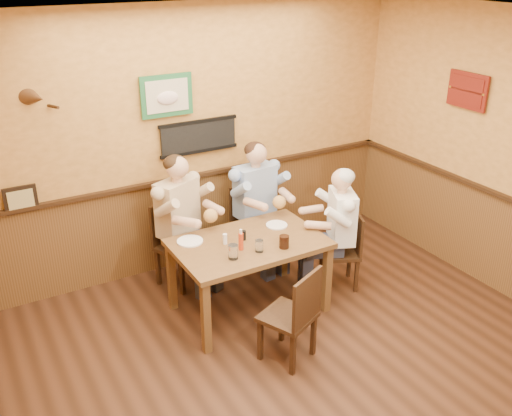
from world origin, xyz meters
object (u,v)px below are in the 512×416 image
at_px(pepper_shaker, 244,235).
at_px(diner_white_elder, 341,235).
at_px(diner_tan_shirt, 179,228).
at_px(water_glass_left, 233,252).
at_px(salt_shaker, 225,239).
at_px(cola_tumbler, 284,242).
at_px(dining_table, 249,250).
at_px(diner_blue_polo, 255,211).
at_px(chair_back_left, 180,245).
at_px(chair_back_right, 255,226).
at_px(hot_sauce_bottle, 241,241).
at_px(water_glass_mid, 259,246).
at_px(chair_near_side, 288,314).
at_px(chair_right_end, 340,250).

bearing_deg(pepper_shaker, diner_white_elder, -6.46).
xyz_separation_m(diner_tan_shirt, water_glass_left, (0.10, -1.01, 0.18)).
distance_m(salt_shaker, pepper_shaker, 0.19).
relative_size(water_glass_left, cola_tumbler, 1.12).
distance_m(dining_table, diner_blue_polo, 0.94).
relative_size(diner_white_elder, salt_shaker, 11.60).
bearing_deg(diner_white_elder, cola_tumbler, -52.12).
relative_size(diner_tan_shirt, diner_blue_polo, 1.01).
height_order(chair_back_left, pepper_shaker, chair_back_left).
relative_size(diner_tan_shirt, salt_shaker, 12.72).
bearing_deg(salt_shaker, chair_back_right, 44.85).
bearing_deg(hot_sauce_bottle, diner_blue_polo, 53.88).
relative_size(chair_back_right, diner_tan_shirt, 0.70).
xyz_separation_m(water_glass_left, salt_shaker, (0.06, 0.28, -0.02)).
height_order(water_glass_mid, hot_sauce_bottle, hot_sauce_bottle).
bearing_deg(chair_back_right, chair_back_left, 174.14).
xyz_separation_m(water_glass_mid, hot_sauce_bottle, (-0.13, 0.11, 0.04)).
height_order(chair_back_left, salt_shaker, chair_back_left).
bearing_deg(pepper_shaker, cola_tumbler, -52.32).
xyz_separation_m(diner_white_elder, cola_tumbler, (-0.81, -0.20, 0.23)).
distance_m(chair_back_right, diner_tan_shirt, 0.92).
relative_size(hot_sauce_bottle, salt_shaker, 1.83).
bearing_deg(diner_white_elder, pepper_shaker, -72.24).
bearing_deg(diner_blue_polo, salt_shaker, -140.85).
bearing_deg(chair_near_side, diner_blue_polo, -134.38).
height_order(chair_right_end, pepper_shaker, pepper_shaker).
relative_size(chair_near_side, diner_white_elder, 0.75).
distance_m(chair_back_right, cola_tumbler, 1.16).
height_order(dining_table, diner_blue_polo, diner_blue_polo).
relative_size(water_glass_mid, salt_shaker, 1.12).
bearing_deg(hot_sauce_bottle, chair_near_side, -84.20).
height_order(chair_near_side, cola_tumbler, chair_near_side).
bearing_deg(water_glass_mid, hot_sauce_bottle, 138.09).
bearing_deg(pepper_shaker, water_glass_left, -133.56).
relative_size(diner_white_elder, hot_sauce_bottle, 6.35).
distance_m(diner_white_elder, pepper_shaker, 1.09).
bearing_deg(diner_tan_shirt, salt_shaker, -102.01).
xyz_separation_m(chair_back_left, cola_tumbler, (0.60, -1.06, 0.36)).
bearing_deg(salt_shaker, water_glass_left, -102.68).
bearing_deg(diner_white_elder, diner_blue_polo, -124.84).
distance_m(diner_tan_shirt, salt_shaker, 0.76).
bearing_deg(dining_table, cola_tumbler, -50.60).
distance_m(water_glass_mid, cola_tumbler, 0.24).
xyz_separation_m(chair_back_left, diner_blue_polo, (0.90, -0.00, 0.19)).
distance_m(chair_back_left, hot_sauce_bottle, 1.01).
bearing_deg(dining_table, chair_near_side, -94.99).
xyz_separation_m(diner_blue_polo, hot_sauce_bottle, (-0.66, -0.90, 0.21)).
bearing_deg(water_glass_mid, chair_back_left, 109.85).
distance_m(dining_table, chair_back_left, 0.90).
distance_m(water_glass_mid, salt_shaker, 0.35).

